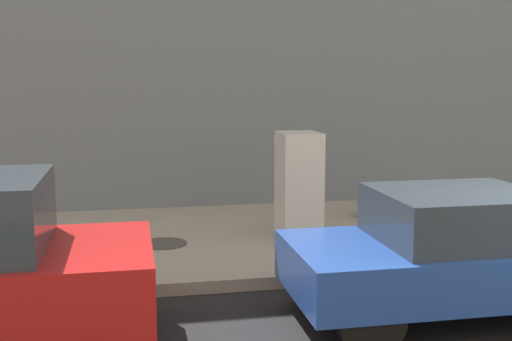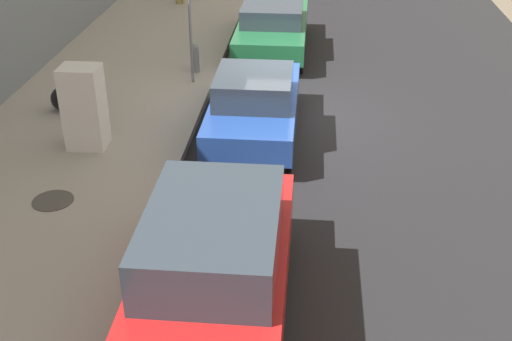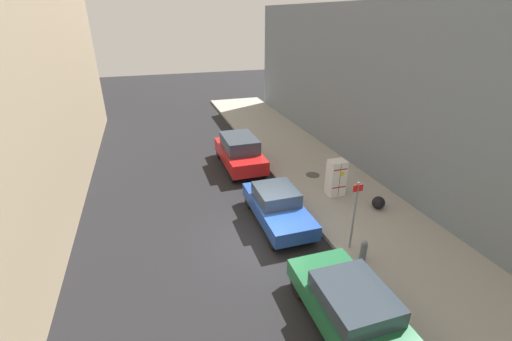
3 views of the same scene
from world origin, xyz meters
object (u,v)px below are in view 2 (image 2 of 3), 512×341
parked_suv_red (214,266)px  fire_hydrant (195,58)px  parked_sedan_green (273,25)px  street_sign_post (190,25)px  parked_hatchback_blue (255,103)px  trash_bag (63,99)px  discarded_refrigerator (84,107)px

parked_suv_red → fire_hydrant: bearing=101.5°
parked_sedan_green → parked_suv_red: bearing=-90.0°
street_sign_post → fire_hydrant: size_ratio=3.43×
parked_hatchback_blue → parked_sedan_green: parked_hatchback_blue is taller
trash_bag → parked_hatchback_blue: parked_hatchback_blue is taller
street_sign_post → fire_hydrant: street_sign_post is taller
fire_hydrant → parked_hatchback_blue: size_ratio=0.18×
discarded_refrigerator → street_sign_post: size_ratio=0.64×
trash_bag → parked_suv_red: 7.63m
street_sign_post → parked_sedan_green: street_sign_post is taller
trash_bag → parked_suv_red: size_ratio=0.12×
discarded_refrigerator → fire_hydrant: 4.57m
street_sign_post → parked_hatchback_blue: size_ratio=0.62×
discarded_refrigerator → fire_hydrant: size_ratio=2.21×
discarded_refrigerator → street_sign_post: street_sign_post is taller
street_sign_post → parked_suv_red: bearing=-77.9°
trash_bag → parked_hatchback_blue: (4.32, -0.59, 0.30)m
parked_sedan_green → parked_hatchback_blue: bearing=-90.0°
street_sign_post → parked_sedan_green: size_ratio=0.53×
parked_suv_red → trash_bag: bearing=124.6°
fire_hydrant → parked_sedan_green: size_ratio=0.16×
parked_hatchback_blue → parked_suv_red: bearing=-90.0°
parked_suv_red → parked_hatchback_blue: parked_suv_red is taller
fire_hydrant → parked_hatchback_blue: parked_hatchback_blue is taller
trash_bag → parked_suv_red: bearing=-55.4°
fire_hydrant → parked_sedan_green: 3.02m
discarded_refrigerator → parked_sedan_green: bearing=64.5°
parked_suv_red → parked_sedan_green: bearing=90.0°
street_sign_post → parked_hatchback_blue: (1.76, -2.56, -0.87)m
street_sign_post → parked_hatchback_blue: bearing=-55.4°
fire_hydrant → parked_suv_red: size_ratio=0.17×
fire_hydrant → parked_sedan_green: parked_sedan_green is taller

